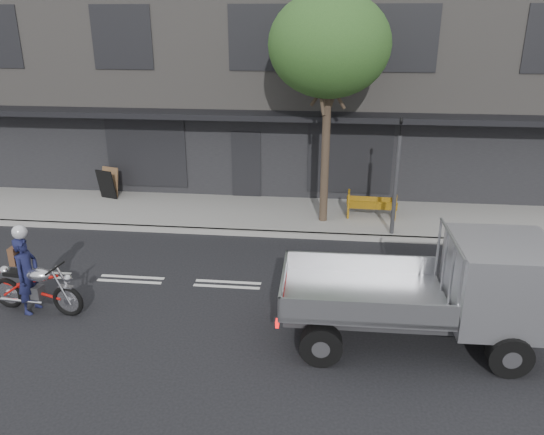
{
  "coord_description": "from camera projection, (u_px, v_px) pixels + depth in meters",
  "views": [
    {
      "loc": [
        2.3,
        -11.14,
        6.02
      ],
      "look_at": [
        1.02,
        0.5,
        1.58
      ],
      "focal_mm": 35.0,
      "sensor_mm": 36.0,
      "label": 1
    }
  ],
  "objects": [
    {
      "name": "ground",
      "position": [
        227.0,
        284.0,
        12.72
      ],
      "size": [
        80.0,
        80.0,
        0.0
      ],
      "primitive_type": "plane",
      "color": "black",
      "rests_on": "ground"
    },
    {
      "name": "construction_barrier",
      "position": [
        372.0,
        206.0,
        16.25
      ],
      "size": [
        1.54,
        0.67,
        0.85
      ],
      "primitive_type": null,
      "rotation": [
        0.0,
        0.0,
        -0.04
      ],
      "color": "#FFAA0D",
      "rests_on": "sidewalk"
    },
    {
      "name": "flatbed_ute",
      "position": [
        474.0,
        285.0,
        9.94
      ],
      "size": [
        4.98,
        2.12,
        2.29
      ],
      "rotation": [
        0.0,
        0.0,
        0.01
      ],
      "color": "black",
      "rests_on": "ground"
    },
    {
      "name": "building_main",
      "position": [
        276.0,
        69.0,
        21.81
      ],
      "size": [
        26.0,
        10.0,
        8.0
      ],
      "primitive_type": "cube",
      "color": "slate",
      "rests_on": "ground"
    },
    {
      "name": "traffic_light_pole",
      "position": [
        396.0,
        184.0,
        14.82
      ],
      "size": [
        0.12,
        0.12,
        3.5
      ],
      "color": "#2D2D30",
      "rests_on": "ground"
    },
    {
      "name": "sidewalk",
      "position": [
        255.0,
        214.0,
        17.06
      ],
      "size": [
        32.0,
        3.2,
        0.15
      ],
      "primitive_type": "cube",
      "color": "gray",
      "rests_on": "ground"
    },
    {
      "name": "street_tree",
      "position": [
        329.0,
        46.0,
        14.53
      ],
      "size": [
        3.4,
        3.4,
        6.74
      ],
      "color": "#382B21",
      "rests_on": "ground"
    },
    {
      "name": "rider",
      "position": [
        27.0,
        275.0,
        11.3
      ],
      "size": [
        0.49,
        0.67,
        1.72
      ],
      "primitive_type": "imported",
      "rotation": [
        0.0,
        0.0,
        1.44
      ],
      "color": "#16193D",
      "rests_on": "ground"
    },
    {
      "name": "sandwich_board",
      "position": [
        106.0,
        185.0,
        18.06
      ],
      "size": [
        0.75,
        0.61,
        1.03
      ],
      "primitive_type": null,
      "rotation": [
        0.0,
        0.0,
        -0.3
      ],
      "color": "black",
      "rests_on": "sidewalk"
    },
    {
      "name": "kerb",
      "position": [
        247.0,
        233.0,
        15.58
      ],
      "size": [
        32.0,
        0.2,
        0.15
      ],
      "primitive_type": "cube",
      "color": "gray",
      "rests_on": "ground"
    },
    {
      "name": "motorcycle",
      "position": [
        36.0,
        287.0,
        11.38
      ],
      "size": [
        2.2,
        0.64,
        1.13
      ],
      "rotation": [
        0.0,
        0.0,
        -0.13
      ],
      "color": "black",
      "rests_on": "ground"
    }
  ]
}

